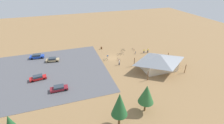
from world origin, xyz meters
TOP-DOWN VIEW (x-y plane):
  - ground at (0.00, 0.00)m, footprint 160.00×160.00m
  - parking_lot_asphalt at (23.36, 3.10)m, footprint 37.65×32.25m
  - bike_pavilion at (-11.04, 12.12)m, footprint 13.28×9.32m
  - trash_bin at (1.86, -9.19)m, footprint 0.60×0.60m
  - lot_sign at (2.54, 1.49)m, footprint 0.56×0.08m
  - pine_midwest at (1.82, 26.94)m, footprint 3.39×3.39m
  - pine_far_west at (8.59, 28.84)m, footprint 3.21×3.21m
  - bicycle_silver_mid_cluster at (-2.83, -1.40)m, footprint 1.76×0.48m
  - bicycle_purple_lone_east at (-1.21, 2.40)m, footprint 0.80×1.64m
  - bicycle_teal_near_sign at (3.13, 0.92)m, footprint 1.71×0.48m
  - bicycle_white_back_row at (-4.34, -2.12)m, footprint 1.07×1.39m
  - bicycle_blue_front_row at (-9.11, -0.71)m, footprint 1.00×1.34m
  - bicycle_red_by_bin at (-9.73, -3.90)m, footprint 0.57×1.75m
  - bicycle_black_yard_right at (-5.75, -4.95)m, footprint 1.01×1.49m
  - car_tan_front_row at (20.69, -4.02)m, footprint 4.56×2.41m
  - car_red_aisle_side at (24.84, 6.43)m, footprint 4.72×2.32m
  - car_maroon_back_corner at (19.39, 13.46)m, footprint 4.46×1.90m
  - car_blue_second_row at (25.91, -8.42)m, footprint 4.89×2.28m
  - visitor_near_lot at (-14.15, -0.26)m, footprint 0.38×0.40m
  - visitor_crossing_yard at (-0.22, 5.52)m, footprint 0.36×0.36m
  - visitor_at_bikes at (-12.56, -0.40)m, footprint 0.40×0.37m

SIDE VIEW (x-z plane):
  - ground at x=0.00m, z-range 0.00..0.00m
  - parking_lot_asphalt at x=23.36m, z-range 0.00..0.05m
  - bicycle_blue_front_row at x=-9.11m, z-range -0.05..0.77m
  - bicycle_silver_mid_cluster at x=-2.83m, z-range -0.06..0.78m
  - bicycle_white_back_row at x=-4.34m, z-range -0.02..0.77m
  - bicycle_purple_lone_east at x=-1.21m, z-range -0.04..0.80m
  - bicycle_black_yard_right at x=-5.75m, z-range -0.04..0.81m
  - bicycle_red_by_bin at x=-9.73m, z-range -0.05..0.82m
  - bicycle_teal_near_sign at x=3.13m, z-range -0.05..0.82m
  - trash_bin at x=1.86m, z-range 0.00..0.90m
  - car_maroon_back_corner at x=19.39m, z-range 0.05..1.36m
  - car_red_aisle_side at x=24.84m, z-range 0.05..1.37m
  - car_tan_front_row at x=20.69m, z-range 0.04..1.44m
  - car_blue_second_row at x=25.91m, z-range 0.04..1.54m
  - visitor_at_bikes at x=-12.56m, z-range 0.04..1.71m
  - visitor_near_lot at x=-14.15m, z-range 0.05..1.82m
  - visitor_crossing_yard at x=-0.22m, z-range 0.05..1.84m
  - lot_sign at x=2.54m, z-range 0.31..2.51m
  - bike_pavilion at x=-11.04m, z-range 0.42..5.47m
  - pine_midwest at x=1.82m, z-range 1.23..7.94m
  - pine_far_west at x=8.59m, z-range 1.39..9.21m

